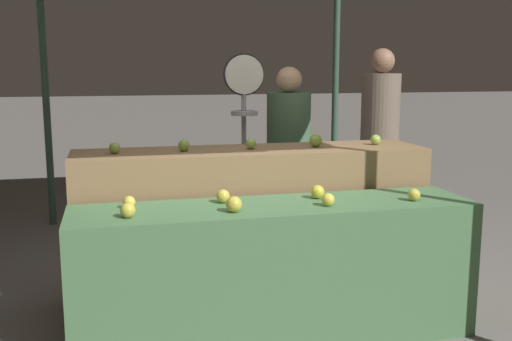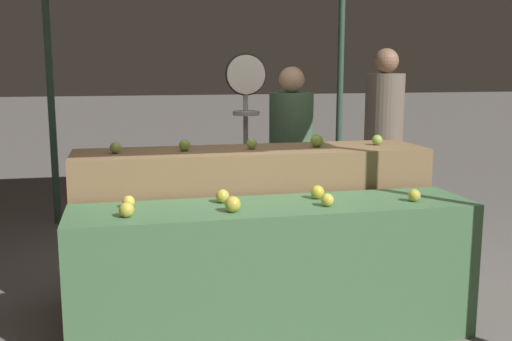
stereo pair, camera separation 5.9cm
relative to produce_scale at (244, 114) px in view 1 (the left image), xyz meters
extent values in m
plane|color=slate|center=(-0.07, -1.13, -1.24)|extent=(60.00, 60.00, 0.00)
cylinder|color=#33513D|center=(-1.58, 1.90, 0.03)|extent=(0.07, 0.07, 2.54)
cylinder|color=#33513D|center=(1.45, 1.90, 0.03)|extent=(0.07, 0.07, 2.54)
cube|color=#4C7A4C|center=(-0.07, -1.13, -0.84)|extent=(2.33, 0.55, 0.81)
cube|color=olive|center=(-0.07, -0.53, -0.72)|extent=(2.33, 0.55, 1.05)
sphere|color=gold|center=(-0.90, -1.23, -0.39)|extent=(0.08, 0.08, 0.08)
sphere|color=gold|center=(-0.33, -1.25, -0.39)|extent=(0.09, 0.09, 0.09)
sphere|color=yellow|center=(0.21, -1.23, -0.39)|extent=(0.07, 0.07, 0.07)
sphere|color=gold|center=(0.75, -1.23, -0.39)|extent=(0.07, 0.07, 0.07)
sphere|color=yellow|center=(-0.89, -1.02, -0.40)|extent=(0.07, 0.07, 0.07)
sphere|color=gold|center=(-0.35, -1.01, -0.39)|extent=(0.08, 0.08, 0.08)
sphere|color=gold|center=(0.22, -1.03, -0.39)|extent=(0.08, 0.08, 0.08)
sphere|color=#8EB247|center=(-0.95, -0.53, -0.15)|extent=(0.07, 0.07, 0.07)
sphere|color=#84AD3D|center=(-0.51, -0.53, -0.15)|extent=(0.07, 0.07, 0.07)
sphere|color=#8EB247|center=(-0.07, -0.53, -0.16)|extent=(0.07, 0.07, 0.07)
sphere|color=#84AD3D|center=(0.38, -0.53, -0.15)|extent=(0.09, 0.09, 0.09)
sphere|color=#8EB247|center=(0.82, -0.52, -0.15)|extent=(0.07, 0.07, 0.07)
cylinder|color=#99999E|center=(0.00, 0.01, -0.46)|extent=(0.04, 0.04, 1.56)
cylinder|color=black|center=(0.00, 0.01, 0.29)|extent=(0.31, 0.01, 0.31)
cylinder|color=silver|center=(0.00, -0.01, 0.29)|extent=(0.29, 0.02, 0.29)
cylinder|color=#99999E|center=(0.00, -0.01, 0.08)|extent=(0.01, 0.01, 0.14)
cylinder|color=#99999E|center=(0.00, -0.01, 0.01)|extent=(0.20, 0.20, 0.03)
cube|color=#2D2D38|center=(0.45, 0.33, -0.87)|extent=(0.31, 0.27, 0.74)
cylinder|color=#476B4C|center=(0.45, 0.33, -0.18)|extent=(0.49, 0.49, 0.64)
sphere|color=tan|center=(0.45, 0.33, 0.24)|extent=(0.21, 0.21, 0.21)
cube|color=#2D2D38|center=(1.51, 0.85, -0.83)|extent=(0.31, 0.24, 0.82)
cylinder|color=#756656|center=(1.51, 0.85, -0.07)|extent=(0.45, 0.45, 0.71)
sphere|color=#936B51|center=(1.51, 0.85, 0.40)|extent=(0.23, 0.23, 0.23)
camera|label=1|loc=(-0.96, -4.35, 0.35)|focal=42.00mm
camera|label=2|loc=(-0.91, -4.37, 0.35)|focal=42.00mm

